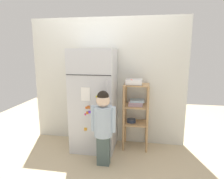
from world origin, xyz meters
The scene contains 6 objects.
ground_plane centered at (0.00, 0.00, 0.00)m, with size 6.00×6.00×0.00m, color tan.
kitchen_wall_back centered at (0.00, 0.33, 1.05)m, with size 2.61×0.03×2.10m, color silver.
refrigerator centered at (-0.15, 0.02, 0.80)m, with size 0.66×0.59×1.60m.
child_standing centered at (0.10, -0.44, 0.64)m, with size 0.34×0.25×1.05m.
pantry_shelf_unit centered at (0.50, 0.13, 0.65)m, with size 0.40×0.33×1.05m.
fruit_bin centered at (0.45, 0.11, 1.08)m, with size 0.25×0.19×0.08m.
Camera 1 is at (0.63, -2.86, 1.57)m, focal length 31.16 mm.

